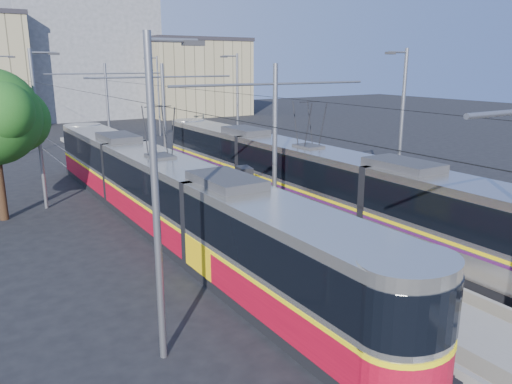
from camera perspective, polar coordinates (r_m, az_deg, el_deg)
ground at (r=16.28m, az=18.53°, el=-12.96°), size 160.00×160.00×0.00m
platform at (r=29.21m, az=-7.90°, el=0.20°), size 4.00×50.00×0.30m
tactile_strip_left at (r=28.63m, az=-10.55°, el=0.11°), size 0.70×50.00×0.01m
tactile_strip_right at (r=29.77m, az=-5.37°, el=0.86°), size 0.70×50.00×0.01m
rails at (r=29.24m, az=-7.89°, el=-0.06°), size 8.71×70.00×0.03m
tram_left at (r=22.70m, az=-10.70°, el=-0.02°), size 2.43×29.94×5.50m
tram_right at (r=25.04m, az=5.92°, el=1.87°), size 2.43×30.12×5.50m
catenary at (r=25.89m, az=-5.60°, el=8.28°), size 9.20×70.00×7.00m
street_lamps at (r=32.16m, az=-11.14°, el=8.68°), size 15.18×38.22×8.00m
shelter at (r=23.74m, az=-1.31°, el=0.32°), size 0.85×1.14×2.26m
building_centre at (r=74.95m, az=-19.31°, el=14.69°), size 18.36×14.28×17.08m
building_right at (r=73.95m, az=-7.11°, el=12.92°), size 14.28×10.20×10.75m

